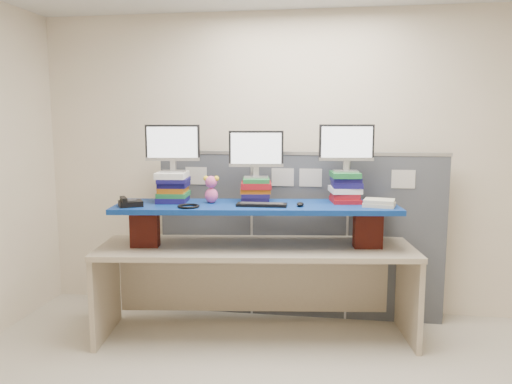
% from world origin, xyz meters
% --- Properties ---
extents(room, '(5.00, 4.00, 2.80)m').
position_xyz_m(room, '(0.00, 0.00, 1.40)').
color(room, '#F6E6CB').
rests_on(room, ground).
extents(cubicle_partition, '(2.60, 0.06, 1.53)m').
position_xyz_m(cubicle_partition, '(-0.00, 1.78, 0.77)').
color(cubicle_partition, '#444750').
rests_on(cubicle_partition, ground).
extents(desk, '(2.65, 1.08, 0.78)m').
position_xyz_m(desk, '(-0.32, 1.27, 0.63)').
color(desk, '#BDAB90').
rests_on(desk, ground).
extents(brick_pier_left, '(0.24, 0.15, 0.30)m').
position_xyz_m(brick_pier_left, '(-1.21, 1.11, 0.94)').
color(brick_pier_left, maroon).
rests_on(brick_pier_left, desk).
extents(brick_pier_right, '(0.24, 0.15, 0.30)m').
position_xyz_m(brick_pier_right, '(0.58, 1.34, 0.94)').
color(brick_pier_right, maroon).
rests_on(brick_pier_right, desk).
extents(blue_board, '(2.34, 0.86, 0.04)m').
position_xyz_m(blue_board, '(-0.32, 1.27, 1.11)').
color(blue_board, navy).
rests_on(blue_board, brick_pier_left).
extents(book_stack_left, '(0.29, 0.33, 0.25)m').
position_xyz_m(book_stack_left, '(-1.03, 1.30, 1.26)').
color(book_stack_left, '#171353').
rests_on(book_stack_left, blue_board).
extents(book_stack_center, '(0.29, 0.32, 0.20)m').
position_xyz_m(book_stack_center, '(-0.34, 1.40, 1.23)').
color(book_stack_center, '#171353').
rests_on(book_stack_center, blue_board).
extents(book_stack_right, '(0.29, 0.32, 0.25)m').
position_xyz_m(book_stack_right, '(0.40, 1.49, 1.25)').
color(book_stack_right, maroon).
rests_on(book_stack_right, blue_board).
extents(monitor_left, '(0.45, 0.15, 0.39)m').
position_xyz_m(monitor_left, '(-1.02, 1.30, 1.60)').
color(monitor_left, '#A8A8AD').
rests_on(monitor_left, book_stack_left).
extents(monitor_center, '(0.45, 0.15, 0.39)m').
position_xyz_m(monitor_center, '(-0.34, 1.39, 1.55)').
color(monitor_center, '#A8A8AD').
rests_on(monitor_center, book_stack_center).
extents(monitor_right, '(0.45, 0.15, 0.39)m').
position_xyz_m(monitor_right, '(0.40, 1.49, 1.60)').
color(monitor_right, '#A8A8AD').
rests_on(monitor_right, book_stack_right).
extents(keyboard, '(0.40, 0.14, 0.03)m').
position_xyz_m(keyboard, '(-0.26, 1.19, 1.14)').
color(keyboard, black).
rests_on(keyboard, blue_board).
extents(mouse, '(0.10, 0.12, 0.03)m').
position_xyz_m(mouse, '(0.04, 1.22, 1.15)').
color(mouse, black).
rests_on(mouse, blue_board).
extents(desk_phone, '(0.23, 0.23, 0.08)m').
position_xyz_m(desk_phone, '(-1.30, 1.02, 1.16)').
color(desk_phone, black).
rests_on(desk_phone, blue_board).
extents(headset, '(0.18, 0.18, 0.02)m').
position_xyz_m(headset, '(-0.82, 1.04, 1.14)').
color(headset, black).
rests_on(headset, blue_board).
extents(plush_toy, '(0.13, 0.10, 0.23)m').
position_xyz_m(plush_toy, '(-0.69, 1.28, 1.24)').
color(plush_toy, '#E6579C').
rests_on(plush_toy, blue_board).
extents(binder_stack, '(0.27, 0.23, 0.06)m').
position_xyz_m(binder_stack, '(0.66, 1.31, 1.16)').
color(binder_stack, beige).
rests_on(binder_stack, blue_board).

